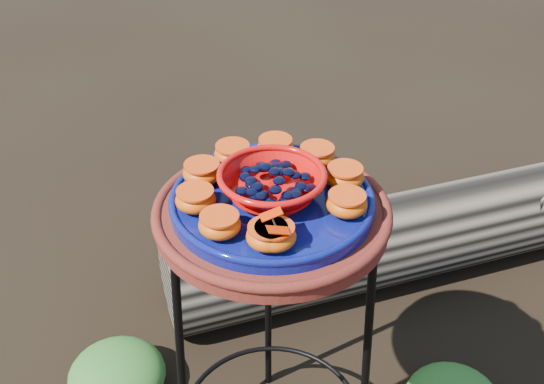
{
  "coord_description": "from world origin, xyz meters",
  "views": [
    {
      "loc": [
        -0.04,
        -0.98,
        1.45
      ],
      "look_at": [
        0.0,
        0.0,
        0.77
      ],
      "focal_mm": 45.0,
      "sensor_mm": 36.0,
      "label": 1
    }
  ],
  "objects_px": {
    "red_bowl": "(272,185)",
    "plant_stand": "(272,355)",
    "driftwood_log": "(402,237)",
    "cobalt_plate": "(272,202)",
    "terracotta_saucer": "(272,215)"
  },
  "relations": [
    {
      "from": "red_bowl",
      "to": "driftwood_log",
      "type": "xyz_separation_m",
      "value": [
        0.43,
        0.64,
        -0.65
      ]
    },
    {
      "from": "plant_stand",
      "to": "driftwood_log",
      "type": "distance_m",
      "value": 0.8
    },
    {
      "from": "terracotta_saucer",
      "to": "red_bowl",
      "type": "xyz_separation_m",
      "value": [
        0.0,
        0.0,
        0.07
      ]
    },
    {
      "from": "red_bowl",
      "to": "plant_stand",
      "type": "bearing_deg",
      "value": 0.0
    },
    {
      "from": "terracotta_saucer",
      "to": "cobalt_plate",
      "type": "distance_m",
      "value": 0.03
    },
    {
      "from": "terracotta_saucer",
      "to": "red_bowl",
      "type": "bearing_deg",
      "value": 0.0
    },
    {
      "from": "plant_stand",
      "to": "terracotta_saucer",
      "type": "relative_size",
      "value": 1.67
    },
    {
      "from": "plant_stand",
      "to": "red_bowl",
      "type": "height_order",
      "value": "red_bowl"
    },
    {
      "from": "plant_stand",
      "to": "red_bowl",
      "type": "bearing_deg",
      "value": 0.0
    },
    {
      "from": "terracotta_saucer",
      "to": "driftwood_log",
      "type": "bearing_deg",
      "value": 56.32
    },
    {
      "from": "driftwood_log",
      "to": "plant_stand",
      "type": "bearing_deg",
      "value": -123.68
    },
    {
      "from": "plant_stand",
      "to": "cobalt_plate",
      "type": "bearing_deg",
      "value": 0.0
    },
    {
      "from": "plant_stand",
      "to": "red_bowl",
      "type": "distance_m",
      "value": 0.43
    },
    {
      "from": "plant_stand",
      "to": "driftwood_log",
      "type": "relative_size",
      "value": 0.48
    },
    {
      "from": "cobalt_plate",
      "to": "driftwood_log",
      "type": "height_order",
      "value": "cobalt_plate"
    }
  ]
}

